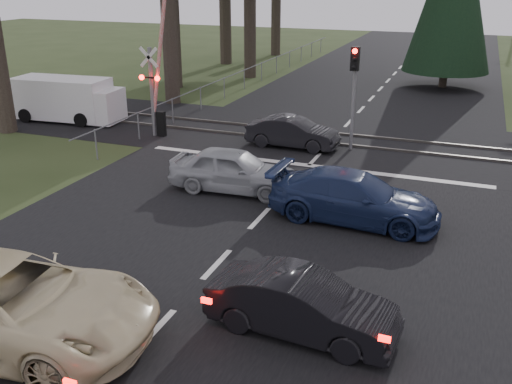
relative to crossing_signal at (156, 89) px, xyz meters
The scene contains 15 objects.
ground 12.37m from the crossing_signal, 53.38° to the right, with size 120.00×120.00×0.00m, color #2E3C1B.
road 7.56m from the crossing_signal, ahead, with size 14.00×100.00×0.01m, color black.
rail_corridor 7.88m from the crossing_signal, 16.92° to the left, with size 120.00×8.00×0.01m, color black.
stop_line 7.72m from the crossing_signal, 12.30° to the right, with size 13.00×0.35×0.00m, color silver.
rail_near 7.68m from the crossing_signal, 11.00° to the left, with size 120.00×0.12×0.10m, color #59544C.
rail_far 8.13m from the crossing_signal, 22.50° to the left, with size 120.00×0.12×0.10m, color #59544C.
crossing_signal is the anchor object (origin of this frame).
traffic_signal_center 8.36m from the crossing_signal, ahead, with size 0.32×0.48×4.10m.
fence_left 12.89m from the crossing_signal, 92.37° to the left, with size 0.10×36.00×1.20m, color slate, non-canonical shape.
cream_coupe 14.85m from the crossing_signal, 71.17° to the right, with size 2.74×5.94×1.65m, color beige.
dark_hatchback 15.51m from the crossing_signal, 49.46° to the right, with size 1.33×3.80×1.25m, color black.
silver_car 7.64m from the crossing_signal, 41.12° to the right, with size 1.68×4.17×1.42m, color #9EA2A6.
blue_sedan 11.56m from the crossing_signal, 31.01° to the right, with size 1.99×4.90×1.42m, color #19254B.
dark_car_far 6.16m from the crossing_signal, ahead, with size 1.31×3.75×1.24m, color black.
white_van 5.50m from the crossing_signal, behind, with size 5.33×2.32×2.03m.
Camera 1 is at (5.38, -11.30, 6.78)m, focal length 40.00 mm.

